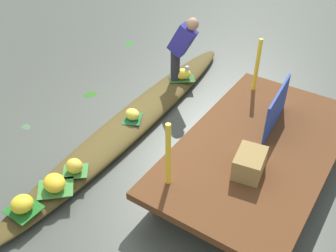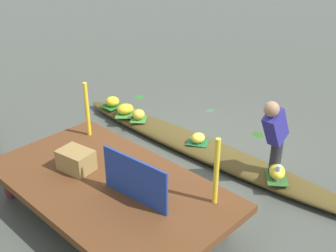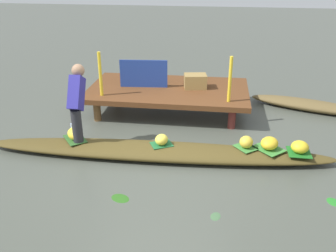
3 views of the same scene
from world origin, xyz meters
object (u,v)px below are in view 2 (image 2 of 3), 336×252
(vendor_person, at_px, (275,133))
(water_bottle, at_px, (278,173))
(vendor_boat, at_px, (203,148))
(banana_bunch_2, at_px, (125,109))
(banana_bunch_3, at_px, (198,138))
(produce_crate, at_px, (76,160))
(banana_bunch_0, at_px, (277,171))
(market_banner, at_px, (135,180))
(banana_bunch_4, at_px, (112,101))
(banana_bunch_1, at_px, (139,115))

(vendor_person, bearing_deg, water_bottle, 165.97)
(vendor_boat, distance_m, banana_bunch_2, 1.74)
(vendor_boat, distance_m, banana_bunch_3, 0.20)
(vendor_boat, relative_size, produce_crate, 12.54)
(vendor_person, bearing_deg, banana_bunch_2, 1.13)
(banana_bunch_0, relative_size, market_banner, 0.33)
(banana_bunch_4, bearing_deg, banana_bunch_2, 172.15)
(vendor_person, distance_m, market_banner, 2.02)
(vendor_boat, xyz_separation_m, banana_bunch_3, (0.07, 0.05, 0.18))
(banana_bunch_4, xyz_separation_m, water_bottle, (-3.57, 0.04, 0.03))
(banana_bunch_0, distance_m, banana_bunch_2, 3.08)
(market_banner, bearing_deg, banana_bunch_3, -75.99)
(market_banner, bearing_deg, banana_bunch_2, -43.37)
(vendor_boat, xyz_separation_m, banana_bunch_2, (1.73, 0.14, 0.19))
(banana_bunch_2, height_order, water_bottle, water_bottle)
(banana_bunch_2, xyz_separation_m, banana_bunch_3, (-1.66, -0.09, -0.01))
(banana_bunch_1, relative_size, banana_bunch_4, 0.87)
(banana_bunch_4, relative_size, water_bottle, 1.07)
(banana_bunch_4, xyz_separation_m, market_banner, (-2.76, 1.91, 0.46))
(banana_bunch_2, xyz_separation_m, banana_bunch_4, (0.44, -0.06, -0.00))
(water_bottle, bearing_deg, banana_bunch_4, -0.58)
(banana_bunch_1, relative_size, vendor_person, 0.19)
(banana_bunch_4, height_order, produce_crate, produce_crate)
(vendor_boat, height_order, banana_bunch_1, banana_bunch_1)
(banana_bunch_1, xyz_separation_m, market_banner, (-1.97, 1.85, 0.46))
(banana_bunch_0, bearing_deg, banana_bunch_4, 0.51)
(water_bottle, bearing_deg, vendor_boat, -4.56)
(market_banner, bearing_deg, water_bottle, -118.25)
(banana_bunch_0, bearing_deg, banana_bunch_3, 0.13)
(banana_bunch_2, bearing_deg, banana_bunch_0, -178.29)
(vendor_boat, relative_size, banana_bunch_3, 23.69)
(vendor_person, xyz_separation_m, market_banner, (0.67, 1.90, -0.12))
(produce_crate, bearing_deg, market_banner, -174.77)
(banana_bunch_4, bearing_deg, banana_bunch_1, 176.20)
(banana_bunch_2, xyz_separation_m, vendor_person, (-2.99, -0.06, 0.59))
(banana_bunch_3, distance_m, market_banner, 2.10)
(banana_bunch_0, xyz_separation_m, banana_bunch_1, (2.73, 0.08, 0.00))
(vendor_person, relative_size, produce_crate, 2.71)
(banana_bunch_0, relative_size, banana_bunch_2, 1.02)
(produce_crate, bearing_deg, banana_bunch_1, -64.33)
(banana_bunch_0, xyz_separation_m, water_bottle, (-0.05, 0.07, 0.02))
(banana_bunch_3, height_order, market_banner, market_banner)
(vendor_boat, relative_size, banana_bunch_0, 17.70)
(banana_bunch_0, xyz_separation_m, banana_bunch_3, (1.42, 0.00, -0.01))
(banana_bunch_4, xyz_separation_m, vendor_person, (-3.43, 0.00, 0.59))
(banana_bunch_2, bearing_deg, vendor_person, -178.87)
(banana_bunch_1, xyz_separation_m, banana_bunch_3, (-1.31, -0.08, -0.01))
(produce_crate, bearing_deg, water_bottle, -133.18)
(market_banner, distance_m, produce_crate, 1.05)
(banana_bunch_3, xyz_separation_m, market_banner, (-0.66, 1.93, 0.47))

